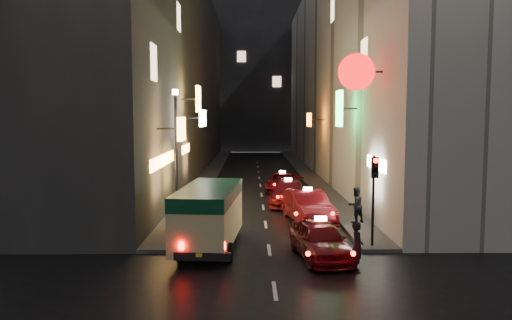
{
  "coord_description": "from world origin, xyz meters",
  "views": [
    {
      "loc": [
        -0.71,
        -10.3,
        5.15
      ],
      "look_at": [
        -0.46,
        13.0,
        3.09
      ],
      "focal_mm": 35.0,
      "sensor_mm": 36.0,
      "label": 1
    }
  ],
  "objects_px": {
    "pedestrian_crossing": "(357,244)",
    "traffic_light": "(374,181)",
    "taxi_near": "(320,237)",
    "lamp_post": "(176,147)",
    "minibus": "(209,210)"
  },
  "relations": [
    {
      "from": "taxi_near",
      "to": "pedestrian_crossing",
      "type": "bearing_deg",
      "value": -56.21
    },
    {
      "from": "taxi_near",
      "to": "lamp_post",
      "type": "xyz_separation_m",
      "value": [
        -6.01,
        5.68,
        2.92
      ]
    },
    {
      "from": "lamp_post",
      "to": "traffic_light",
      "type": "bearing_deg",
      "value": -28.91
    },
    {
      "from": "minibus",
      "to": "lamp_post",
      "type": "bearing_deg",
      "value": 113.63
    },
    {
      "from": "minibus",
      "to": "lamp_post",
      "type": "relative_size",
      "value": 0.93
    },
    {
      "from": "pedestrian_crossing",
      "to": "lamp_post",
      "type": "bearing_deg",
      "value": 47.17
    },
    {
      "from": "minibus",
      "to": "traffic_light",
      "type": "relative_size",
      "value": 1.66
    },
    {
      "from": "traffic_light",
      "to": "lamp_post",
      "type": "height_order",
      "value": "lamp_post"
    },
    {
      "from": "taxi_near",
      "to": "traffic_light",
      "type": "height_order",
      "value": "traffic_light"
    },
    {
      "from": "minibus",
      "to": "traffic_light",
      "type": "distance_m",
      "value": 6.42
    },
    {
      "from": "taxi_near",
      "to": "lamp_post",
      "type": "distance_m",
      "value": 8.77
    },
    {
      "from": "minibus",
      "to": "taxi_near",
      "type": "distance_m",
      "value": 4.4
    },
    {
      "from": "minibus",
      "to": "taxi_near",
      "type": "height_order",
      "value": "minibus"
    },
    {
      "from": "pedestrian_crossing",
      "to": "traffic_light",
      "type": "xyz_separation_m",
      "value": [
        1.18,
        2.66,
        1.74
      ]
    },
    {
      "from": "taxi_near",
      "to": "traffic_light",
      "type": "xyz_separation_m",
      "value": [
        2.19,
        1.15,
        1.88
      ]
    }
  ]
}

